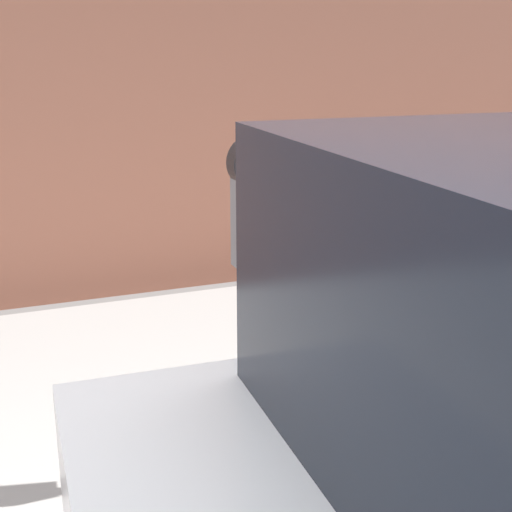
# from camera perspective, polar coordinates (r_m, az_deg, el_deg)

# --- Properties ---
(sidewalk) EXTENTS (24.00, 2.80, 0.11)m
(sidewalk) POSITION_cam_1_polar(r_m,az_deg,el_deg) (4.18, -9.72, -10.71)
(sidewalk) COLOR #9E9B96
(sidewalk) RESTS_ON ground_plane
(parking_meter) EXTENTS (0.22, 0.13, 1.51)m
(parking_meter) POSITION_cam_1_polar(r_m,az_deg,el_deg) (2.87, 0.00, 1.28)
(parking_meter) COLOR #2D2D30
(parking_meter) RESTS_ON sidewalk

